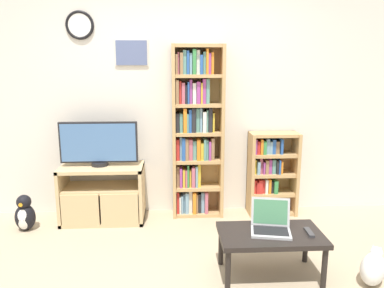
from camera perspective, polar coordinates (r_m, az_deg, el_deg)
ground_plane at (r=3.14m, az=-1.27°, el=-21.10°), size 18.00×18.00×0.00m
wall_back at (r=4.30m, az=-2.18°, el=6.55°), size 5.73×0.09×2.60m
tv_stand at (r=4.29m, az=-13.44°, el=-7.34°), size 0.90×0.46×0.63m
television at (r=4.18m, az=-14.01°, el=0.08°), size 0.84×0.18×0.49m
bookshelf_tall at (r=4.19m, az=0.51°, el=1.82°), size 0.57×0.27×1.93m
bookshelf_short at (r=4.44m, az=11.71°, el=-4.38°), size 0.55×0.28×0.96m
coffee_table at (r=3.20m, az=11.87°, el=-13.83°), size 0.84×0.49×0.38m
laptop at (r=3.19m, az=11.89°, el=-11.76°), size 0.36×0.33×0.25m
remote_near_laptop at (r=3.24m, az=17.42°, el=-12.70°), size 0.05×0.16×0.02m
cat at (r=3.45m, az=25.90°, el=-16.62°), size 0.36×0.55×0.29m
penguin_figurine at (r=4.36m, az=-24.14°, el=-9.76°), size 0.21×0.19×0.39m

